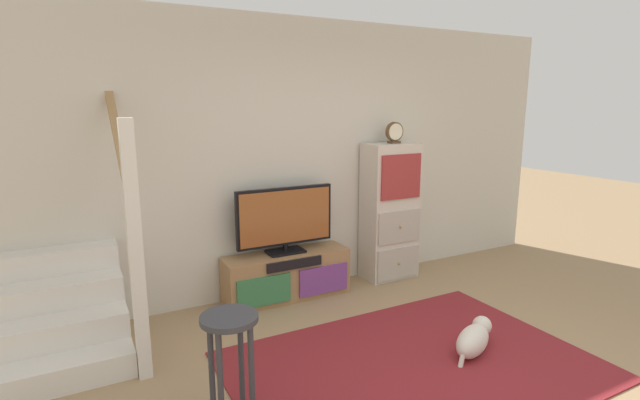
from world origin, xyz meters
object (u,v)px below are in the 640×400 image
Objects in this scene: media_console at (287,276)px; television at (285,218)px; desk_clock at (394,133)px; side_cabinet at (390,212)px; bar_stool_near at (230,343)px; dog at (474,339)px.

media_console is 0.57m from television.
desk_clock is at bearing -1.32° from television.
side_cabinet reaches higher than television.
desk_clock reaches higher than media_console.
media_console is 1.27× the size of television.
bar_stool_near is (-2.30, -1.54, -1.08)m from desk_clock.
side_cabinet is 2.92× the size of dog.
side_cabinet is 2.77m from bar_stool_near.
television is 4.39× the size of desk_clock.
desk_clock reaches higher than dog.
bar_stool_near is 1.35× the size of dog.
television reaches higher than bar_stool_near.
media_console is 1.89m from bar_stool_near.
side_cabinet reaches higher than bar_stool_near.
bar_stool_near is (-1.05, -1.54, 0.28)m from media_console.
bar_stool_near is at bearing -145.81° from side_cabinet.
desk_clock is (1.25, -0.03, 0.79)m from television.
bar_stool_near reaches higher than dog.
dog is (1.88, -0.10, -0.39)m from bar_stool_near.
side_cabinet is at bearing 0.47° from media_console.
dog is (-0.40, -1.66, -0.62)m from side_cabinet.
side_cabinet is 1.81m from dog.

